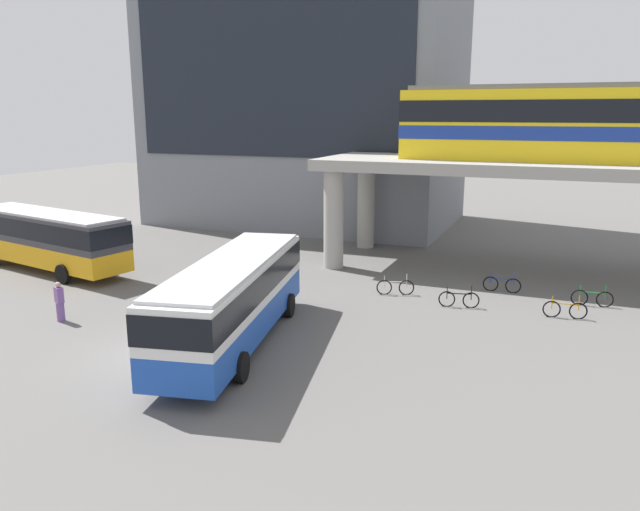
{
  "coord_description": "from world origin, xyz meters",
  "views": [
    {
      "loc": [
        13.12,
        -16.96,
        8.41
      ],
      "look_at": [
        3.02,
        7.81,
        2.2
      ],
      "focal_mm": 34.52,
      "sensor_mm": 36.0,
      "label": 1
    }
  ],
  "objects_px": {
    "bus_main": "(233,293)",
    "bicycle_orange": "(565,310)",
    "bicycle_black": "(459,299)",
    "pedestrian_at_kerb": "(60,303)",
    "train": "(590,122)",
    "bus_secondary": "(47,235)",
    "bicycle_blue": "(502,285)",
    "bicycle_green": "(592,298)",
    "station_building": "(308,89)",
    "bicycle_silver": "(395,287)"
  },
  "relations": [
    {
      "from": "train",
      "to": "bus_main",
      "type": "bearing_deg",
      "value": -127.48
    },
    {
      "from": "bus_main",
      "to": "bicycle_blue",
      "type": "bearing_deg",
      "value": 52.3
    },
    {
      "from": "bicycle_orange",
      "to": "pedestrian_at_kerb",
      "type": "xyz_separation_m",
      "value": [
        -19.32,
        -8.31,
        0.43
      ]
    },
    {
      "from": "bicycle_blue",
      "to": "pedestrian_at_kerb",
      "type": "relative_size",
      "value": 1.07
    },
    {
      "from": "bus_main",
      "to": "pedestrian_at_kerb",
      "type": "xyz_separation_m",
      "value": [
        -7.99,
        -0.41,
        -1.2
      ]
    },
    {
      "from": "station_building",
      "to": "bicycle_blue",
      "type": "distance_m",
      "value": 24.65
    },
    {
      "from": "bicycle_orange",
      "to": "station_building",
      "type": "bearing_deg",
      "value": 136.96
    },
    {
      "from": "bus_main",
      "to": "bicycle_black",
      "type": "distance_m",
      "value": 10.5
    },
    {
      "from": "bicycle_green",
      "to": "pedestrian_at_kerb",
      "type": "bearing_deg",
      "value": -152.69
    },
    {
      "from": "bicycle_black",
      "to": "bicycle_orange",
      "type": "bearing_deg",
      "value": 2.53
    },
    {
      "from": "bicycle_black",
      "to": "pedestrian_at_kerb",
      "type": "distance_m",
      "value": 17.0
    },
    {
      "from": "bicycle_blue",
      "to": "bicycle_green",
      "type": "bearing_deg",
      "value": -11.25
    },
    {
      "from": "bicycle_black",
      "to": "bus_main",
      "type": "bearing_deg",
      "value": -132.02
    },
    {
      "from": "bus_secondary",
      "to": "pedestrian_at_kerb",
      "type": "height_order",
      "value": "bus_secondary"
    },
    {
      "from": "bicycle_silver",
      "to": "bicycle_green",
      "type": "bearing_deg",
      "value": 10.51
    },
    {
      "from": "bicycle_green",
      "to": "bus_main",
      "type": "bearing_deg",
      "value": -140.8
    },
    {
      "from": "bicycle_green",
      "to": "bicycle_black",
      "type": "height_order",
      "value": "same"
    },
    {
      "from": "train",
      "to": "bicycle_blue",
      "type": "bearing_deg",
      "value": -126.92
    },
    {
      "from": "station_building",
      "to": "bus_secondary",
      "type": "relative_size",
      "value": 1.97
    },
    {
      "from": "train",
      "to": "bicycle_green",
      "type": "distance_m",
      "value": 9.2
    },
    {
      "from": "bus_main",
      "to": "bicycle_orange",
      "type": "bearing_deg",
      "value": 34.9
    },
    {
      "from": "bicycle_blue",
      "to": "bus_secondary",
      "type": "bearing_deg",
      "value": -167.89
    },
    {
      "from": "bicycle_orange",
      "to": "bicycle_blue",
      "type": "bearing_deg",
      "value": 133.67
    },
    {
      "from": "bus_main",
      "to": "station_building",
      "type": "bearing_deg",
      "value": 107.49
    },
    {
      "from": "train",
      "to": "bicycle_green",
      "type": "relative_size",
      "value": 10.5
    },
    {
      "from": "bicycle_orange",
      "to": "bicycle_blue",
      "type": "distance_m",
      "value": 4.18
    },
    {
      "from": "train",
      "to": "bus_secondary",
      "type": "distance_m",
      "value": 28.91
    },
    {
      "from": "bus_main",
      "to": "bicycle_silver",
      "type": "relative_size",
      "value": 6.66
    },
    {
      "from": "station_building",
      "to": "bus_main",
      "type": "relative_size",
      "value": 1.97
    },
    {
      "from": "bicycle_green",
      "to": "bicycle_orange",
      "type": "height_order",
      "value": "same"
    },
    {
      "from": "bicycle_green",
      "to": "bicycle_black",
      "type": "bearing_deg",
      "value": -156.13
    },
    {
      "from": "bicycle_silver",
      "to": "bicycle_blue",
      "type": "relative_size",
      "value": 0.95
    },
    {
      "from": "bus_secondary",
      "to": "bus_main",
      "type": "bearing_deg",
      "value": -21.47
    },
    {
      "from": "bus_secondary",
      "to": "pedestrian_at_kerb",
      "type": "bearing_deg",
      "value": -42.06
    },
    {
      "from": "train",
      "to": "bus_secondary",
      "type": "height_order",
      "value": "train"
    },
    {
      "from": "station_building",
      "to": "pedestrian_at_kerb",
      "type": "distance_m",
      "value": 28.2
    },
    {
      "from": "station_building",
      "to": "bicycle_blue",
      "type": "height_order",
      "value": "station_building"
    },
    {
      "from": "station_building",
      "to": "bicycle_black",
      "type": "bearing_deg",
      "value": -50.57
    },
    {
      "from": "train",
      "to": "bicycle_blue",
      "type": "distance_m",
      "value": 9.34
    },
    {
      "from": "bicycle_black",
      "to": "bicycle_blue",
      "type": "xyz_separation_m",
      "value": [
        1.5,
        3.21,
        0.0
      ]
    },
    {
      "from": "bus_secondary",
      "to": "bicycle_black",
      "type": "xyz_separation_m",
      "value": [
        21.92,
        1.81,
        -1.63
      ]
    },
    {
      "from": "bicycle_black",
      "to": "pedestrian_at_kerb",
      "type": "height_order",
      "value": "pedestrian_at_kerb"
    },
    {
      "from": "bicycle_green",
      "to": "pedestrian_at_kerb",
      "type": "relative_size",
      "value": 1.06
    },
    {
      "from": "bus_main",
      "to": "pedestrian_at_kerb",
      "type": "relative_size",
      "value": 6.74
    },
    {
      "from": "bicycle_black",
      "to": "bicycle_green",
      "type": "bearing_deg",
      "value": 23.87
    },
    {
      "from": "bicycle_black",
      "to": "bicycle_orange",
      "type": "xyz_separation_m",
      "value": [
        4.38,
        0.19,
        0.0
      ]
    },
    {
      "from": "station_building",
      "to": "bicycle_orange",
      "type": "bearing_deg",
      "value": -43.04
    },
    {
      "from": "bus_main",
      "to": "bicycle_silver",
      "type": "xyz_separation_m",
      "value": [
        3.81,
        8.53,
        -1.63
      ]
    },
    {
      "from": "bus_main",
      "to": "train",
      "type": "bearing_deg",
      "value": 52.52
    },
    {
      "from": "train",
      "to": "bus_secondary",
      "type": "relative_size",
      "value": 1.66
    }
  ]
}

